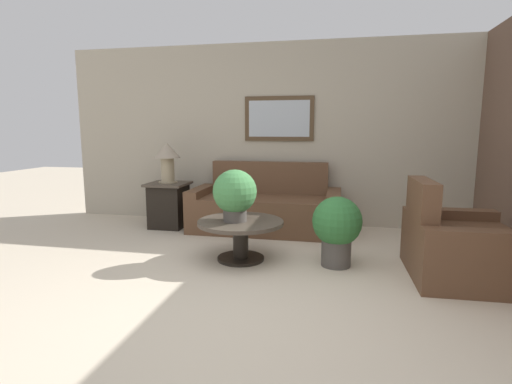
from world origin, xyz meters
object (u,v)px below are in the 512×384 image
armchair (457,247)px  coffee_table (241,231)px  table_lamp (167,157)px  potted_plant_floor (337,226)px  potted_plant_on_table (235,193)px  couch_main (266,209)px  side_table (169,204)px

armchair → coffee_table: (-2.11, 0.09, 0.02)m
table_lamp → potted_plant_floor: (2.35, -1.19, -0.59)m
armchair → potted_plant_on_table: bearing=87.2°
couch_main → table_lamp: size_ratio=3.57×
potted_plant_on_table → couch_main: bearing=86.6°
armchair → table_lamp: (-3.46, 1.29, 0.71)m
potted_plant_on_table → coffee_table: bearing=31.7°
side_table → coffee_table: bearing=-41.7°
couch_main → armchair: 2.50m
couch_main → potted_plant_floor: bearing=-53.0°
potted_plant_floor → side_table: bearing=153.2°
table_lamp → potted_plant_floor: size_ratio=0.79×
coffee_table → potted_plant_on_table: potted_plant_on_table is taller
couch_main → coffee_table: bearing=-91.2°
coffee_table → table_lamp: table_lamp is taller
side_table → potted_plant_on_table: potted_plant_on_table is taller
table_lamp → armchair: bearing=-20.5°
potted_plant_floor → coffee_table: bearing=-179.0°
potted_plant_floor → table_lamp: bearing=153.2°
armchair → coffee_table: 2.11m
potted_plant_floor → potted_plant_on_table: bearing=-177.3°
coffee_table → potted_plant_on_table: 0.42m
armchair → potted_plant_floor: size_ratio=1.51×
potted_plant_on_table → potted_plant_floor: size_ratio=0.76×
couch_main → table_lamp: bearing=-175.9°
couch_main → potted_plant_on_table: size_ratio=3.71×
potted_plant_on_table → potted_plant_floor: 1.10m
potted_plant_floor → armchair: bearing=-5.4°
coffee_table → potted_plant_floor: 1.00m
couch_main → side_table: 1.38m
side_table → table_lamp: 0.68m
table_lamp → potted_plant_floor: table_lamp is taller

